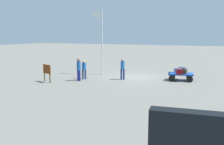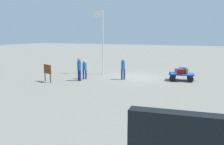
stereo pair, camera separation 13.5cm
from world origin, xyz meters
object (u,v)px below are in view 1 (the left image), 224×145
object	(u,v)px
worker_trailing	(79,68)
worker_supervisor	(84,68)
flagpole	(101,37)
worker_lead	(123,68)
suitcase_tan	(182,70)
suitcase_maroon	(183,71)
signboard	(47,71)
suitcase_olive	(180,72)
luggage_cart	(180,75)
suitcase_dark	(178,70)

from	to	relation	value
worker_trailing	worker_supervisor	bearing A→B (deg)	-91.34
worker_supervisor	flagpole	xyz separation A→B (m)	(-0.19, -2.64, 2.42)
worker_lead	suitcase_tan	bearing A→B (deg)	-154.23
suitcase_maroon	worker_trailing	world-z (taller)	worker_trailing
flagpole	signboard	bearing A→B (deg)	66.66
suitcase_tan	suitcase_olive	xyz separation A→B (m)	(-0.00, 1.11, -0.01)
worker_trailing	flagpole	xyz separation A→B (m)	(-0.21, -3.39, 2.29)
luggage_cart	flagpole	size ratio (longest dim) A/B	0.36
suitcase_dark	signboard	xyz separation A→B (m)	(8.69, 5.05, 0.12)
flagpole	suitcase_tan	bearing A→B (deg)	-176.02
worker_lead	flagpole	distance (m)	3.87
suitcase_olive	worker_trailing	bearing A→B (deg)	21.28
worker_lead	worker_supervisor	size ratio (longest dim) A/B	1.10
suitcase_dark	signboard	distance (m)	10.05
suitcase_dark	luggage_cart	bearing A→B (deg)	128.34
suitcase_tan	worker_supervisor	bearing A→B (deg)	23.81
suitcase_maroon	suitcase_dark	bearing A→B (deg)	-42.92
suitcase_maroon	suitcase_tan	bearing A→B (deg)	-72.53
luggage_cart	suitcase_olive	size ratio (longest dim) A/B	4.27
worker_lead	worker_supervisor	bearing A→B (deg)	20.81
worker_lead	flagpole	xyz separation A→B (m)	(2.65, -1.56, 2.34)
luggage_cart	suitcase_olive	xyz separation A→B (m)	(-0.01, 0.54, 0.32)
suitcase_tan	flagpole	xyz separation A→B (m)	(6.87, 0.48, 2.54)
suitcase_olive	worker_lead	size ratio (longest dim) A/B	0.28
suitcase_tan	worker_supervisor	xyz separation A→B (m)	(7.06, 3.12, 0.12)
suitcase_maroon	suitcase_dark	distance (m)	0.65
worker_lead	signboard	size ratio (longest dim) A/B	1.28
suitcase_maroon	worker_lead	bearing A→B (deg)	16.98
flagpole	worker_trailing	bearing A→B (deg)	86.45
suitcase_olive	worker_supervisor	world-z (taller)	worker_supervisor
suitcase_olive	suitcase_dark	size ratio (longest dim) A/B	0.79
worker_trailing	signboard	bearing A→B (deg)	37.33
luggage_cart	suitcase_tan	xyz separation A→B (m)	(-0.00, -0.57, 0.33)
suitcase_maroon	worker_lead	xyz separation A→B (m)	(4.43, 1.35, 0.20)
suitcase_tan	signboard	xyz separation A→B (m)	(8.94, 5.29, 0.11)
suitcase_olive	worker_lead	xyz separation A→B (m)	(4.22, 0.92, 0.21)
suitcase_maroon	signboard	size ratio (longest dim) A/B	0.45
luggage_cart	suitcase_tan	bearing A→B (deg)	-90.14
suitcase_maroon	worker_trailing	bearing A→B (deg)	23.61
worker_supervisor	signboard	bearing A→B (deg)	49.13
suitcase_maroon	worker_supervisor	xyz separation A→B (m)	(7.27, 2.43, 0.12)
luggage_cart	worker_trailing	xyz separation A→B (m)	(7.08, 3.30, 0.58)
signboard	worker_lead	bearing A→B (deg)	-145.43
suitcase_maroon	suitcase_dark	xyz separation A→B (m)	(0.47, -0.44, -0.01)
suitcase_maroon	suitcase_olive	world-z (taller)	suitcase_maroon
suitcase_dark	suitcase_olive	bearing A→B (deg)	106.84
worker_lead	signboard	distance (m)	5.75
luggage_cart	suitcase_maroon	distance (m)	0.41
worker_trailing	suitcase_tan	bearing A→B (deg)	-151.33
suitcase_tan	worker_trailing	size ratio (longest dim) A/B	0.34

